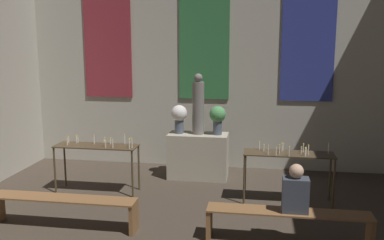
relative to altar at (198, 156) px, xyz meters
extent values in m
cube|color=#B2AD9E|center=(0.00, 0.95, 1.96)|extent=(8.12, 0.12, 4.87)
cube|color=maroon|center=(-2.21, 0.87, 2.45)|extent=(1.10, 0.03, 2.73)
cube|color=#33723F|center=(0.00, 0.87, 2.45)|extent=(1.10, 0.03, 2.73)
cube|color=navy|center=(2.21, 0.87, 2.45)|extent=(1.10, 0.03, 2.73)
cube|color=#ADA38E|center=(0.00, 0.00, 0.00)|extent=(1.23, 0.57, 0.94)
cylinder|color=slate|center=(0.00, 0.00, 1.01)|extent=(0.24, 0.24, 1.07)
sphere|color=slate|center=(0.00, 0.00, 1.63)|extent=(0.17, 0.17, 0.17)
cylinder|color=#4C5666|center=(-0.40, 0.00, 0.62)|extent=(0.18, 0.18, 0.31)
sphere|color=silver|center=(-0.40, 0.00, 0.89)|extent=(0.33, 0.33, 0.33)
cylinder|color=#4C5666|center=(0.40, 0.00, 0.62)|extent=(0.18, 0.18, 0.31)
sphere|color=#4C9351|center=(0.40, 0.00, 0.89)|extent=(0.33, 0.33, 0.33)
cube|color=#473823|center=(-1.76, -1.14, 0.42)|extent=(1.56, 0.48, 0.02)
cylinder|color=#473823|center=(-2.52, -1.35, -0.03)|extent=(0.04, 0.04, 0.88)
cylinder|color=#473823|center=(-1.01, -1.35, -0.03)|extent=(0.04, 0.04, 0.88)
cylinder|color=#473823|center=(-2.52, -0.93, -0.03)|extent=(0.04, 0.04, 0.88)
cylinder|color=#473823|center=(-1.01, -0.93, -0.03)|extent=(0.04, 0.04, 0.88)
cylinder|color=silver|center=(-2.36, -1.03, 0.48)|extent=(0.02, 0.02, 0.10)
sphere|color=#F9CC4C|center=(-2.36, -1.03, 0.54)|extent=(0.02, 0.02, 0.02)
cylinder|color=silver|center=(-1.39, -1.27, 0.50)|extent=(0.02, 0.02, 0.15)
sphere|color=#F9CC4C|center=(-1.39, -1.27, 0.59)|extent=(0.02, 0.02, 0.02)
cylinder|color=silver|center=(-1.57, -1.23, 0.49)|extent=(0.02, 0.02, 0.11)
sphere|color=#F9CC4C|center=(-1.57, -1.23, 0.55)|extent=(0.02, 0.02, 0.02)
cylinder|color=silver|center=(-1.85, -1.03, 0.51)|extent=(0.02, 0.02, 0.15)
sphere|color=#F9CC4C|center=(-1.85, -1.03, 0.59)|extent=(0.02, 0.02, 0.02)
cylinder|color=silver|center=(-1.59, -1.14, 0.50)|extent=(0.02, 0.02, 0.14)
sphere|color=#F9CC4C|center=(-1.59, -1.14, 0.58)|extent=(0.02, 0.02, 0.02)
cylinder|color=silver|center=(-2.21, -1.01, 0.50)|extent=(0.02, 0.02, 0.13)
sphere|color=#F9CC4C|center=(-2.21, -1.01, 0.58)|extent=(0.02, 0.02, 0.02)
cylinder|color=silver|center=(-1.54, -1.26, 0.49)|extent=(0.02, 0.02, 0.12)
sphere|color=#F9CC4C|center=(-1.54, -1.26, 0.56)|extent=(0.02, 0.02, 0.02)
cylinder|color=silver|center=(-2.20, -0.96, 0.48)|extent=(0.02, 0.02, 0.11)
sphere|color=#F9CC4C|center=(-2.20, -0.96, 0.55)|extent=(0.02, 0.02, 0.02)
cylinder|color=silver|center=(-2.31, -1.19, 0.48)|extent=(0.02, 0.02, 0.10)
sphere|color=#F9CC4C|center=(-2.31, -1.19, 0.55)|extent=(0.02, 0.02, 0.02)
cylinder|color=silver|center=(-1.08, -1.27, 0.51)|extent=(0.02, 0.02, 0.15)
sphere|color=#F9CC4C|center=(-1.08, -1.27, 0.59)|extent=(0.02, 0.02, 0.02)
cylinder|color=silver|center=(-1.28, -0.93, 0.51)|extent=(0.02, 0.02, 0.17)
sphere|color=#F9CC4C|center=(-1.28, -0.93, 0.61)|extent=(0.02, 0.02, 0.02)
cylinder|color=silver|center=(-1.54, -0.98, 0.48)|extent=(0.02, 0.02, 0.10)
sphere|color=#F9CC4C|center=(-1.54, -0.98, 0.54)|extent=(0.02, 0.02, 0.02)
cylinder|color=silver|center=(-1.05, -1.21, 0.51)|extent=(0.02, 0.02, 0.16)
sphere|color=#F9CC4C|center=(-1.05, -1.21, 0.61)|extent=(0.02, 0.02, 0.02)
cylinder|color=silver|center=(-1.10, -1.17, 0.50)|extent=(0.02, 0.02, 0.14)
sphere|color=#F9CC4C|center=(-1.10, -1.17, 0.59)|extent=(0.02, 0.02, 0.02)
cube|color=#473823|center=(1.76, -1.14, 0.42)|extent=(1.56, 0.48, 0.02)
cylinder|color=#473823|center=(1.01, -1.35, -0.03)|extent=(0.04, 0.04, 0.88)
cylinder|color=#473823|center=(2.52, -1.35, -0.03)|extent=(0.04, 0.04, 0.88)
cylinder|color=#473823|center=(1.01, -0.93, -0.03)|extent=(0.04, 0.04, 0.88)
cylinder|color=#473823|center=(2.52, -0.93, -0.03)|extent=(0.04, 0.04, 0.88)
cylinder|color=silver|center=(1.75, -1.34, 0.50)|extent=(0.02, 0.02, 0.15)
sphere|color=#F9CC4C|center=(1.75, -1.34, 0.59)|extent=(0.02, 0.02, 0.02)
cylinder|color=silver|center=(1.54, -1.32, 0.49)|extent=(0.02, 0.02, 0.12)
sphere|color=#F9CC4C|center=(1.54, -1.32, 0.57)|extent=(0.02, 0.02, 0.02)
cylinder|color=silver|center=(1.40, -1.30, 0.51)|extent=(0.02, 0.02, 0.16)
sphere|color=#F9CC4C|center=(1.40, -1.30, 0.60)|extent=(0.02, 0.02, 0.02)
cylinder|color=silver|center=(1.33, -1.06, 0.48)|extent=(0.02, 0.02, 0.10)
sphere|color=#F9CC4C|center=(1.33, -1.06, 0.55)|extent=(0.02, 0.02, 0.02)
cylinder|color=silver|center=(2.09, -1.18, 0.51)|extent=(0.02, 0.02, 0.15)
sphere|color=#F9CC4C|center=(2.09, -1.18, 0.59)|extent=(0.02, 0.02, 0.02)
cylinder|color=silver|center=(1.67, -0.97, 0.49)|extent=(0.02, 0.02, 0.12)
sphere|color=#F9CC4C|center=(1.67, -0.97, 0.56)|extent=(0.02, 0.02, 0.02)
cylinder|color=silver|center=(1.60, -1.19, 0.50)|extent=(0.02, 0.02, 0.14)
sphere|color=#F9CC4C|center=(1.60, -1.19, 0.59)|extent=(0.02, 0.02, 0.02)
cylinder|color=silver|center=(2.02, -1.29, 0.49)|extent=(0.02, 0.02, 0.13)
sphere|color=#F9CC4C|center=(2.02, -1.29, 0.57)|extent=(0.02, 0.02, 0.02)
cylinder|color=silver|center=(2.05, -1.19, 0.49)|extent=(0.02, 0.02, 0.11)
sphere|color=#F9CC4C|center=(2.05, -1.19, 0.56)|extent=(0.02, 0.02, 0.02)
cylinder|color=silver|center=(1.97, -1.14, 0.48)|extent=(0.02, 0.02, 0.11)
sphere|color=#F9CC4C|center=(1.97, -1.14, 0.55)|extent=(0.02, 0.02, 0.02)
cylinder|color=silver|center=(1.65, -1.01, 0.49)|extent=(0.02, 0.02, 0.13)
sphere|color=#F9CC4C|center=(1.65, -1.01, 0.57)|extent=(0.02, 0.02, 0.02)
cylinder|color=silver|center=(1.25, -0.97, 0.50)|extent=(0.02, 0.02, 0.14)
sphere|color=#F9CC4C|center=(1.25, -0.97, 0.58)|extent=(0.02, 0.02, 0.02)
cylinder|color=silver|center=(2.44, -1.07, 0.51)|extent=(0.02, 0.02, 0.17)
sphere|color=#F9CC4C|center=(2.44, -1.07, 0.61)|extent=(0.02, 0.02, 0.02)
cylinder|color=silver|center=(2.02, -1.03, 0.50)|extent=(0.02, 0.02, 0.14)
sphere|color=#F9CC4C|center=(2.02, -1.03, 0.58)|extent=(0.02, 0.02, 0.02)
cube|color=brown|center=(-1.68, -2.74, 0.00)|extent=(2.28, 0.36, 0.03)
cube|color=brown|center=(-0.57, -2.74, -0.24)|extent=(0.06, 0.32, 0.45)
cube|color=brown|center=(1.68, -2.74, 0.00)|extent=(2.28, 0.36, 0.03)
cube|color=brown|center=(0.57, -2.74, -0.24)|extent=(0.06, 0.32, 0.45)
cube|color=brown|center=(2.79, -2.74, -0.24)|extent=(0.06, 0.32, 0.45)
cube|color=#383D47|center=(1.76, -2.74, 0.25)|extent=(0.36, 0.24, 0.49)
sphere|color=tan|center=(1.76, -2.74, 0.59)|extent=(0.20, 0.20, 0.20)
camera|label=1|loc=(1.25, -8.53, 2.34)|focal=40.00mm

